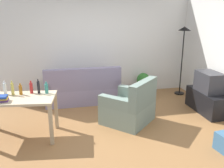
# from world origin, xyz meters

# --- Properties ---
(ground_plane) EXTENTS (5.20, 4.40, 0.02)m
(ground_plane) POSITION_xyz_m (0.00, 0.00, -0.01)
(ground_plane) COLOR olive
(wall_rear) EXTENTS (5.20, 0.10, 2.70)m
(wall_rear) POSITION_xyz_m (0.00, 2.20, 1.35)
(wall_rear) COLOR silver
(wall_rear) RESTS_ON ground_plane
(couch) EXTENTS (1.80, 0.84, 0.92)m
(couch) POSITION_xyz_m (-0.41, 1.59, 0.31)
(couch) COLOR gray
(couch) RESTS_ON ground_plane
(tv_stand) EXTENTS (0.44, 1.10, 0.48)m
(tv_stand) POSITION_xyz_m (2.25, 0.36, 0.24)
(tv_stand) COLOR black
(tv_stand) RESTS_ON ground_plane
(tv) EXTENTS (0.41, 0.60, 0.44)m
(tv) POSITION_xyz_m (2.25, 0.36, 0.70)
(tv) COLOR #2D2D33
(tv) RESTS_ON tv_stand
(torchiere_lamp) EXTENTS (0.32, 0.32, 1.81)m
(torchiere_lamp) POSITION_xyz_m (2.25, 1.63, 1.41)
(torchiere_lamp) COLOR black
(torchiere_lamp) RESTS_ON ground_plane
(desk) EXTENTS (1.28, 0.86, 0.76)m
(desk) POSITION_xyz_m (-1.65, 0.03, 0.65)
(desk) COLOR #C6B28E
(desk) RESTS_ON ground_plane
(potted_plant) EXTENTS (0.36, 0.36, 0.57)m
(potted_plant) POSITION_xyz_m (1.29, 1.90, 0.33)
(potted_plant) COLOR brown
(potted_plant) RESTS_ON ground_plane
(armchair) EXTENTS (1.23, 1.23, 0.92)m
(armchair) POSITION_xyz_m (0.41, 0.20, 0.32)
(armchair) COLOR slate
(armchair) RESTS_ON ground_plane
(bottle_clear) EXTENTS (0.06, 0.06, 0.25)m
(bottle_clear) POSITION_xyz_m (-1.91, 0.25, 0.87)
(bottle_clear) COLOR silver
(bottle_clear) RESTS_ON desk
(bottle_squat) EXTENTS (0.05, 0.05, 0.26)m
(bottle_squat) POSITION_xyz_m (-1.77, 0.18, 0.88)
(bottle_squat) COLOR #BCB24C
(bottle_squat) RESTS_ON desk
(bottle_amber) EXTENTS (0.06, 0.06, 0.21)m
(bottle_amber) POSITION_xyz_m (-1.64, 0.17, 0.85)
(bottle_amber) COLOR #9E6019
(bottle_amber) RESTS_ON desk
(bottle_red) EXTENTS (0.06, 0.06, 0.23)m
(bottle_red) POSITION_xyz_m (-1.46, 0.22, 0.86)
(bottle_red) COLOR #AD2323
(bottle_red) RESTS_ON desk
(bottle_dark) EXTENTS (0.05, 0.05, 0.27)m
(bottle_dark) POSITION_xyz_m (-1.33, 0.18, 0.88)
(bottle_dark) COLOR black
(bottle_dark) RESTS_ON desk
(bottle_tall) EXTENTS (0.06, 0.06, 0.22)m
(bottle_tall) POSITION_xyz_m (-1.19, 0.15, 0.85)
(bottle_tall) COLOR teal
(bottle_tall) RESTS_ON desk
(book_stack) EXTENTS (0.26, 0.18, 0.10)m
(book_stack) POSITION_xyz_m (-1.92, -0.12, 0.81)
(book_stack) COLOR #593372
(book_stack) RESTS_ON desk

